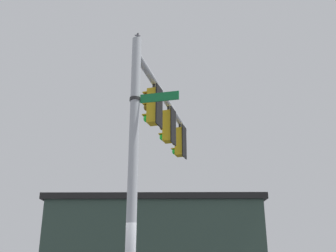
# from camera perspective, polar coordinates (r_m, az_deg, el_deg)

# --- Properties ---
(signal_pole) EXTENTS (0.24, 0.24, 7.18)m
(signal_pole) POSITION_cam_1_polar(r_m,az_deg,el_deg) (9.06, -5.16, -7.04)
(signal_pole) COLOR #ADB2B7
(signal_pole) RESTS_ON ground
(mast_arm) EXTENTS (6.04, 0.59, 0.20)m
(mast_arm) POSITION_cam_1_polar(r_m,az_deg,el_deg) (12.80, -0.34, 3.83)
(mast_arm) COLOR #ADB2B7
(traffic_light_nearest_pole) EXTENTS (0.54, 0.49, 1.31)m
(traffic_light_nearest_pole) POSITION_cam_1_polar(r_m,az_deg,el_deg) (11.25, -2.22, 2.85)
(traffic_light_nearest_pole) COLOR black
(traffic_light_mid_inner) EXTENTS (0.54, 0.49, 1.31)m
(traffic_light_mid_inner) POSITION_cam_1_polar(r_m,az_deg,el_deg) (12.83, -0.04, -0.07)
(traffic_light_mid_inner) COLOR black
(traffic_light_mid_outer) EXTENTS (0.54, 0.49, 1.31)m
(traffic_light_mid_outer) POSITION_cam_1_polar(r_m,az_deg,el_deg) (14.46, 1.66, -2.34)
(traffic_light_mid_outer) COLOR black
(street_name_sign) EXTENTS (0.28, 1.24, 0.22)m
(street_name_sign) POSITION_cam_1_polar(r_m,az_deg,el_deg) (9.55, -2.97, 4.07)
(street_name_sign) COLOR #147238
(bird_flying) EXTENTS (0.29, 0.22, 0.08)m
(bird_flying) POSITION_cam_1_polar(r_m,az_deg,el_deg) (13.70, -4.47, 13.06)
(bird_flying) COLOR gray
(storefront_building) EXTENTS (9.24, 12.05, 4.89)m
(storefront_building) POSITION_cam_1_polar(r_m,az_deg,el_deg) (21.41, -1.82, -17.45)
(storefront_building) COLOR #33473D
(storefront_building) RESTS_ON ground
(tree_by_storefront) EXTENTS (2.99, 2.99, 6.08)m
(tree_by_storefront) POSITION_cam_1_polar(r_m,az_deg,el_deg) (25.89, 3.87, -13.16)
(tree_by_storefront) COLOR #4C3823
(tree_by_storefront) RESTS_ON ground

